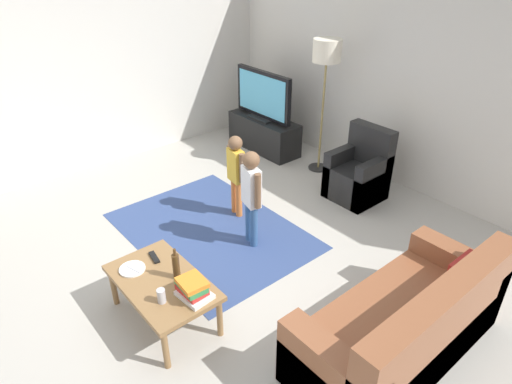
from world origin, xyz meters
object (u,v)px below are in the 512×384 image
child_near_tv (236,169)px  child_center (251,190)px  tv_stand (264,134)px  couch (408,329)px  floor_lamp (327,58)px  tv_remote (154,257)px  plate (132,269)px  coffee_table (162,285)px  armchair (360,175)px  tv (263,96)px  book_stack (193,288)px  soda_can (161,296)px  bottle (176,266)px

child_near_tv → child_center: (0.56, -0.24, 0.05)m
tv_stand → child_center: size_ratio=1.12×
couch → floor_lamp: 3.53m
child_near_tv → tv_remote: (0.63, -1.40, -0.17)m
tv_stand → plate: tv_stand is taller
child_near_tv → child_center: bearing=-22.9°
coffee_table → plate: 0.31m
couch → armchair: armchair is taller
tv_stand → couch: (3.69, -1.76, 0.05)m
tv_stand → tv: 0.60m
floor_lamp → tv: bearing=-170.3°
coffee_table → book_stack: size_ratio=3.27×
tv_stand → tv_remote: tv_stand is taller
floor_lamp → tv_remote: floor_lamp is taller
tv → soda_can: size_ratio=9.17×
child_center → coffee_table: size_ratio=1.07×
coffee_table → armchair: bearing=95.5°
couch → plate: couch is taller
tv_stand → child_near_tv: child_near_tv is taller
tv_stand → bottle: 3.61m
child_near_tv → coffee_table: size_ratio=0.99×
coffee_table → child_near_tv: bearing=121.8°
tv_stand → plate: size_ratio=5.45×
tv_remote → plate: bearing=-75.2°
book_stack → couch: bearing=42.1°
tv_remote → plate: size_ratio=0.77×
book_stack → armchair: bearing=101.9°
couch → bottle: bearing=-143.9°
child_near_tv → child_center: 0.61m
tv → child_near_tv: size_ratio=1.11×
floor_lamp → plate: 3.54m
floor_lamp → book_stack: floor_lamp is taller
child_center → soda_can: (0.59, -1.39, -0.16)m
floor_lamp → couch: bearing=-35.5°
child_near_tv → tv: bearing=129.8°
child_center → bottle: (0.42, -1.15, -0.10)m
armchair → book_stack: armchair is taller
child_near_tv → floor_lamp: bearing=97.1°
tv → soda_can: 3.89m
bottle → floor_lamp: bearing=111.5°
coffee_table → bottle: bottle is taller
tv → coffee_table: size_ratio=1.10×
tv → tv_remote: size_ratio=6.47×
tv → couch: bearing=-25.3°
book_stack → plate: bearing=-159.7°
armchair → bottle: armchair is taller
couch → armchair: bearing=136.7°
tv → book_stack: (2.46, -2.85, -0.35)m
coffee_table → soda_can: soda_can is taller
couch → child_near_tv: 2.52m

